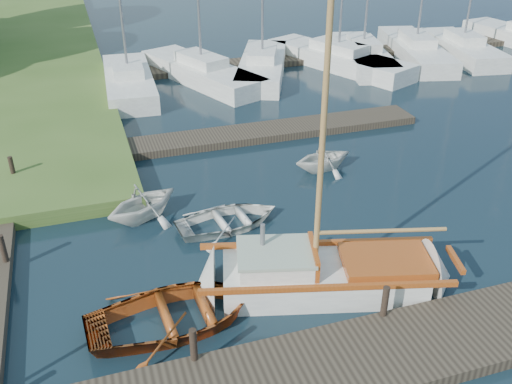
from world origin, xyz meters
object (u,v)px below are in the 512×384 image
object	(u,v)px
mooring_post_5	(12,168)
marina_boat_4	(363,54)
tender_b	(142,200)
dinghy	(177,310)
mooring_post_2	(385,301)
marina_boat_2	(262,65)
mooring_post_4	(3,248)
marina_boat_3	(338,57)
mooring_post_1	(193,345)
marina_boat_1	(202,71)
tender_a	(228,217)
marina_boat_6	(463,47)
sailboat	(328,276)
tender_d	(323,155)
marina_boat_5	(416,48)
marina_boat_0	(129,80)

from	to	relation	value
mooring_post_5	marina_boat_4	size ratio (longest dim) A/B	0.07
tender_b	dinghy	bearing A→B (deg)	152.17
mooring_post_2	marina_boat_2	world-z (taller)	marina_boat_2
mooring_post_4	marina_boat_3	distance (m)	21.73
tender_b	marina_boat_2	size ratio (longest dim) A/B	0.22
mooring_post_1	mooring_post_5	world-z (taller)	same
marina_boat_1	tender_a	bearing A→B (deg)	148.16
mooring_post_5	dinghy	world-z (taller)	mooring_post_5
dinghy	marina_boat_6	world-z (taller)	marina_boat_6
mooring_post_4	tender_b	distance (m)	4.16
tender_a	marina_boat_3	world-z (taller)	marina_boat_3
mooring_post_4	sailboat	bearing A→B (deg)	-22.96
mooring_post_2	tender_d	xyz separation A→B (m)	(1.98, 7.92, -0.12)
mooring_post_2	marina_boat_5	world-z (taller)	marina_boat_5
mooring_post_2	marina_boat_6	world-z (taller)	marina_boat_6
mooring_post_1	mooring_post_4	xyz separation A→B (m)	(-4.00, 5.00, 0.00)
tender_b	tender_d	xyz separation A→B (m)	(6.63, 1.36, -0.07)
mooring_post_5	marina_boat_6	bearing A→B (deg)	20.33
marina_boat_4	marina_boat_5	bearing A→B (deg)	-76.16
mooring_post_1	tender_d	distance (m)	10.23
tender_a	marina_boat_4	xyz separation A→B (m)	(11.80, 14.21, 0.25)
tender_d	marina_boat_3	distance (m)	12.79
dinghy	marina_boat_4	size ratio (longest dim) A/B	0.36
mooring_post_2	dinghy	bearing A→B (deg)	161.77
mooring_post_2	marina_boat_0	bearing A→B (deg)	100.77
sailboat	tender_a	world-z (taller)	sailboat
marina_boat_6	mooring_post_4	bearing A→B (deg)	129.06
marina_boat_1	marina_boat_2	distance (m)	3.29
mooring_post_2	tender_d	distance (m)	8.17
dinghy	marina_boat_5	distance (m)	25.14
tender_b	sailboat	bearing A→B (deg)	-169.49
marina_boat_0	tender_b	bearing A→B (deg)	178.00
tender_a	marina_boat_1	xyz separation A→B (m)	(2.46, 13.92, 0.23)
mooring_post_1	dinghy	distance (m)	1.53
mooring_post_4	tender_d	distance (m)	10.88
marina_boat_0	marina_boat_5	world-z (taller)	marina_boat_0
sailboat	marina_boat_2	size ratio (longest dim) A/B	0.88
tender_a	marina_boat_6	distance (m)	22.62
dinghy	mooring_post_5	bearing A→B (deg)	20.97
mooring_post_2	marina_boat_3	xyz separation A→B (m)	(7.89, 19.26, -0.13)
mooring_post_4	tender_b	size ratio (longest dim) A/B	0.32
marina_boat_3	mooring_post_5	bearing A→B (deg)	95.30
sailboat	marina_boat_5	size ratio (longest dim) A/B	0.84
marina_boat_4	marina_boat_0	bearing A→B (deg)	106.21
mooring_post_4	mooring_post_5	distance (m)	5.00
mooring_post_1	mooring_post_5	size ratio (longest dim) A/B	1.00
marina_boat_6	tender_b	bearing A→B (deg)	130.43
marina_boat_3	marina_boat_6	bearing A→B (deg)	-116.24
mooring_post_1	marina_boat_4	world-z (taller)	marina_boat_4
sailboat	marina_boat_0	bearing A→B (deg)	114.53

